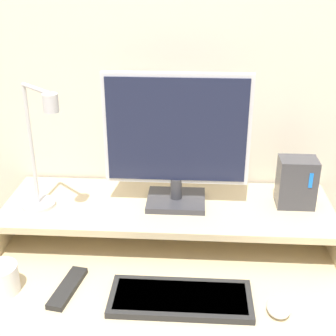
{
  "coord_description": "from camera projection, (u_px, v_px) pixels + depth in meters",
  "views": [
    {
      "loc": [
        0.08,
        -0.76,
        1.59
      ],
      "look_at": [
        0.01,
        0.4,
        1.07
      ],
      "focal_mm": 50.0,
      "sensor_mm": 36.0,
      "label": 1
    }
  ],
  "objects": [
    {
      "name": "router_dock",
      "position": [
        296.0,
        182.0,
        1.45
      ],
      "size": [
        0.12,
        0.09,
        0.16
      ],
      "color": "#3D3D42",
      "rests_on": "monitor_shelf"
    },
    {
      "name": "desk",
      "position": [
        164.0,
        332.0,
        1.46
      ],
      "size": [
        1.04,
        0.72,
        0.76
      ],
      "color": "beige",
      "rests_on": "ground_plane"
    },
    {
      "name": "desk_lamp",
      "position": [
        40.0,
        159.0,
        1.38
      ],
      "size": [
        0.18,
        0.17,
        0.4
      ],
      "color": "silver",
      "rests_on": "monitor_shelf"
    },
    {
      "name": "monitor",
      "position": [
        177.0,
        139.0,
        1.41
      ],
      "size": [
        0.44,
        0.16,
        0.42
      ],
      "color": "#38383D",
      "rests_on": "monitor_shelf"
    },
    {
      "name": "remote_control",
      "position": [
        68.0,
        288.0,
        1.27
      ],
      "size": [
        0.07,
        0.18,
        0.02
      ],
      "color": "black",
      "rests_on": "desk"
    },
    {
      "name": "monitor_shelf",
      "position": [
        168.0,
        209.0,
        1.5
      ],
      "size": [
        1.04,
        0.35,
        0.11
      ],
      "color": "beige",
      "rests_on": "desk"
    },
    {
      "name": "keyboard",
      "position": [
        181.0,
        298.0,
        1.23
      ],
      "size": [
        0.38,
        0.16,
        0.02
      ],
      "color": "#282828",
      "rests_on": "desk"
    },
    {
      "name": "wall_back",
      "position": [
        172.0,
        72.0,
        1.53
      ],
      "size": [
        6.0,
        0.05,
        2.5
      ],
      "color": "beige",
      "rests_on": "ground_plane"
    },
    {
      "name": "mouse",
      "position": [
        279.0,
        308.0,
        1.19
      ],
      "size": [
        0.06,
        0.08,
        0.03
      ],
      "color": "white",
      "rests_on": "desk"
    },
    {
      "name": "mug",
      "position": [
        1.0,
        279.0,
        1.26
      ],
      "size": [
        0.1,
        0.1,
        0.08
      ],
      "color": "white",
      "rests_on": "desk"
    }
  ]
}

